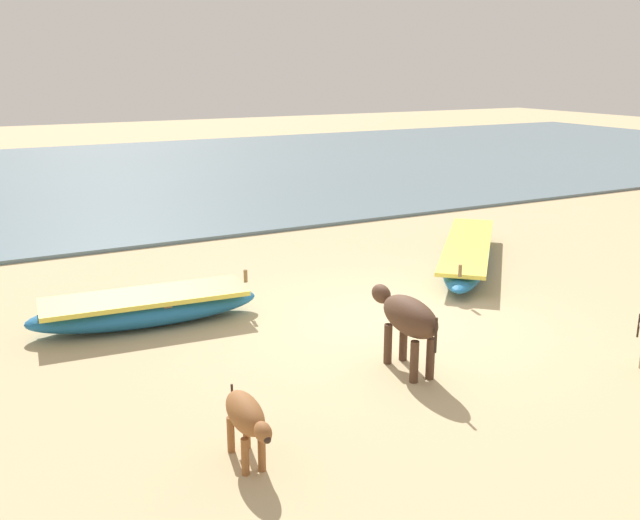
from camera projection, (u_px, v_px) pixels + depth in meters
ground at (386, 324)px, 10.31m from camera, size 80.00×80.00×0.00m
sea_water at (134, 175)px, 24.02m from camera, size 60.00×20.00×0.08m
fishing_boat_0 at (467, 252)px, 13.37m from camera, size 3.97×4.22×0.62m
fishing_boat_2 at (146, 308)px, 10.25m from camera, size 3.42×1.19×0.66m
cow_adult_dark at (407, 318)px, 8.60m from camera, size 0.47×1.49×0.96m
calf_far_brown at (246, 417)px, 6.58m from camera, size 0.34×1.06×0.69m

